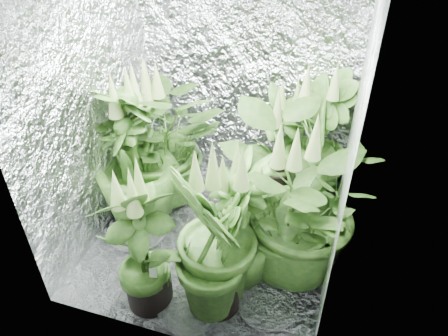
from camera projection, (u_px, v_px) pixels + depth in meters
ground at (213, 239)px, 3.13m from camera, size 1.60×1.60×0.00m
walls at (211, 118)px, 2.54m from camera, size 1.62×1.62×2.00m
plant_a at (162, 142)px, 3.20m from camera, size 1.17×1.17×1.12m
plant_b at (277, 148)px, 3.29m from camera, size 0.66×0.66×0.99m
plant_c at (314, 144)px, 3.16m from camera, size 0.79×0.79×1.16m
plant_d at (134, 157)px, 3.01m from camera, size 0.76×0.76×1.19m
plant_e at (295, 209)px, 2.57m from camera, size 1.10×1.10×1.16m
plant_f at (143, 246)px, 2.43m from camera, size 0.70×0.70×1.04m
plant_g at (216, 243)px, 2.38m from camera, size 0.73×0.73×1.14m
plant_h at (242, 223)px, 2.63m from camera, size 0.69×0.69×0.97m
circulation_fan at (304, 211)px, 3.14m from camera, size 0.19×0.33×0.38m
plant_label at (153, 273)px, 2.50m from camera, size 0.05×0.03×0.07m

